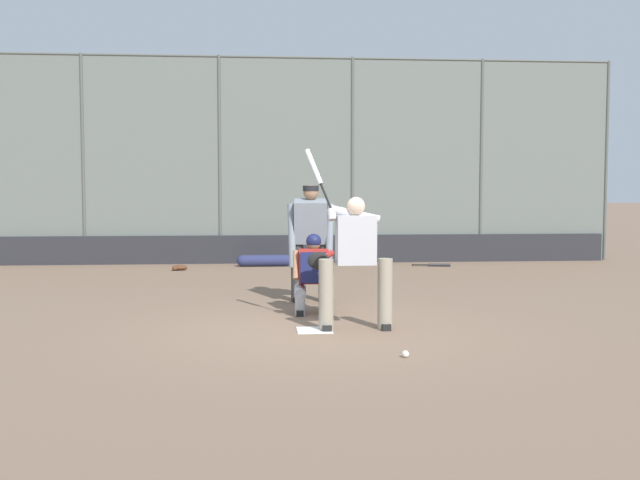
# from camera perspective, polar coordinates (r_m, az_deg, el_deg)

# --- Properties ---
(ground_plane) EXTENTS (160.00, 160.00, 0.00)m
(ground_plane) POSITION_cam_1_polar(r_m,az_deg,el_deg) (9.27, -0.43, -6.92)
(ground_plane) COLOR #7A604C
(home_plate_marker) EXTENTS (0.43, 0.43, 0.01)m
(home_plate_marker) POSITION_cam_1_polar(r_m,az_deg,el_deg) (9.27, -0.43, -6.88)
(home_plate_marker) COLOR white
(home_plate_marker) RESTS_ON ground_plane
(backstop_fence) EXTENTS (15.65, 0.08, 4.82)m
(backstop_fence) POSITION_cam_1_polar(r_m,az_deg,el_deg) (17.66, -2.57, 6.39)
(backstop_fence) COLOR #515651
(backstop_fence) RESTS_ON ground_plane
(padding_wall) EXTENTS (15.26, 0.18, 0.65)m
(padding_wall) POSITION_cam_1_polar(r_m,az_deg,el_deg) (17.60, -2.53, -0.70)
(padding_wall) COLOR #28282D
(padding_wall) RESTS_ON ground_plane
(bleachers_beyond) EXTENTS (10.90, 1.95, 1.16)m
(bleachers_beyond) POSITION_cam_1_polar(r_m,az_deg,el_deg) (19.90, -9.84, -0.04)
(bleachers_beyond) COLOR slate
(bleachers_beyond) RESTS_ON ground_plane
(batter_at_plate) EXTENTS (1.08, 0.62, 2.25)m
(batter_at_plate) POSITION_cam_1_polar(r_m,az_deg,el_deg) (9.21, 2.68, -1.35)
(batter_at_plate) COLOR gray
(batter_at_plate) RESTS_ON ground_plane
(catcher_behind_plate) EXTENTS (0.59, 0.71, 1.12)m
(catcher_behind_plate) POSITION_cam_1_polar(r_m,az_deg,el_deg) (10.44, -0.47, -2.49)
(catcher_behind_plate) COLOR #B7B7BC
(catcher_behind_plate) RESTS_ON ground_plane
(umpire_home) EXTENTS (0.73, 0.48, 1.80)m
(umpire_home) POSITION_cam_1_polar(r_m,az_deg,el_deg) (11.44, -0.70, 0.06)
(umpire_home) COLOR #333333
(umpire_home) RESTS_ON ground_plane
(spare_bat_near_backstop) EXTENTS (0.86, 0.17, 0.07)m
(spare_bat_near_backstop) POSITION_cam_1_polar(r_m,az_deg,el_deg) (17.00, 8.86, -1.89)
(spare_bat_near_backstop) COLOR black
(spare_bat_near_backstop) RESTS_ON ground_plane
(fielding_glove_on_dirt) EXTENTS (0.33, 0.25, 0.12)m
(fielding_glove_on_dirt) POSITION_cam_1_polar(r_m,az_deg,el_deg) (16.27, -10.68, -2.08)
(fielding_glove_on_dirt) COLOR #56331E
(fielding_glove_on_dirt) RESTS_ON ground_plane
(baseball_loose) EXTENTS (0.07, 0.07, 0.07)m
(baseball_loose) POSITION_cam_1_polar(r_m,az_deg,el_deg) (7.87, 6.53, -8.63)
(baseball_loose) COLOR white
(baseball_loose) RESTS_ON ground_plane
(equipment_bag_dugout_side) EXTENTS (1.23, 0.26, 0.26)m
(equipment_bag_dugout_side) POSITION_cam_1_polar(r_m,az_deg,el_deg) (16.85, -4.27, -1.58)
(equipment_bag_dugout_side) COLOR navy
(equipment_bag_dugout_side) RESTS_ON ground_plane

